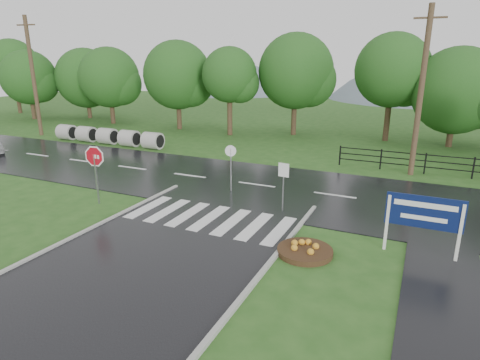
% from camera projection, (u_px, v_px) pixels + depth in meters
% --- Properties ---
extents(ground, '(120.00, 120.00, 0.00)m').
position_uv_depth(ground, '(127.00, 278.00, 11.86)').
color(ground, '#28551C').
rests_on(ground, ground).
extents(main_road, '(90.00, 8.00, 0.04)m').
position_uv_depth(main_road, '(257.00, 185.00, 20.56)').
color(main_road, black).
rests_on(main_road, ground).
extents(walkway, '(2.20, 11.00, 0.04)m').
position_uv_depth(walkway, '(443.00, 277.00, 11.93)').
color(walkway, black).
rests_on(walkway, ground).
extents(crosswalk, '(6.50, 2.80, 0.02)m').
position_uv_depth(crosswalk, '(209.00, 218.00, 16.19)').
color(crosswalk, silver).
rests_on(crosswalk, ground).
extents(fence_west, '(9.58, 0.08, 1.20)m').
position_uv_depth(fence_west, '(425.00, 161.00, 22.45)').
color(fence_west, black).
rests_on(fence_west, ground).
extents(hills, '(102.00, 48.00, 48.00)m').
position_uv_depth(hills, '(392.00, 187.00, 71.44)').
color(hills, slate).
rests_on(hills, ground).
extents(treeline, '(83.20, 5.20, 10.00)m').
position_uv_depth(treeline, '(334.00, 140.00, 32.32)').
color(treeline, '#1B4B17').
rests_on(treeline, ground).
extents(culvert_pipes, '(9.70, 1.20, 1.20)m').
position_uv_depth(culvert_pipes, '(107.00, 136.00, 30.51)').
color(culvert_pipes, '#9E9B93').
rests_on(culvert_pipes, ground).
extents(stop_sign, '(1.23, 0.22, 2.80)m').
position_uv_depth(stop_sign, '(95.00, 162.00, 17.42)').
color(stop_sign, '#939399').
rests_on(stop_sign, ground).
extents(estate_billboard, '(2.36, 0.10, 2.06)m').
position_uv_depth(estate_billboard, '(424.00, 215.00, 12.82)').
color(estate_billboard, silver).
rests_on(estate_billboard, ground).
extents(flower_bed, '(1.84, 1.84, 0.37)m').
position_uv_depth(flower_bed, '(305.00, 250.00, 13.28)').
color(flower_bed, '#332111').
rests_on(flower_bed, ground).
extents(reg_sign_small, '(0.47, 0.08, 2.14)m').
position_uv_depth(reg_sign_small, '(283.00, 178.00, 16.54)').
color(reg_sign_small, '#939399').
rests_on(reg_sign_small, ground).
extents(reg_sign_round, '(0.52, 0.17, 2.32)m').
position_uv_depth(reg_sign_round, '(231.00, 163.00, 19.12)').
color(reg_sign_round, '#939399').
rests_on(reg_sign_round, ground).
extents(utility_pole_west, '(1.70, 0.37, 9.57)m').
position_uv_depth(utility_pole_west, '(33.00, 76.00, 32.84)').
color(utility_pole_west, '#473523').
rests_on(utility_pole_west, ground).
extents(utility_pole_east, '(1.59, 0.30, 8.91)m').
position_uv_depth(utility_pole_east, '(421.00, 92.00, 21.19)').
color(utility_pole_east, '#473523').
rests_on(utility_pole_east, ground).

